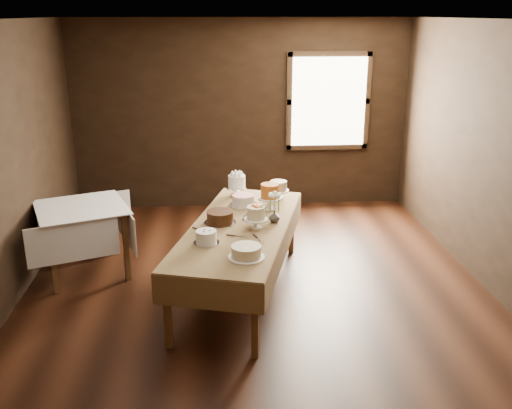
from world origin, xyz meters
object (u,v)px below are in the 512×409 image
object	(u,v)px
cake_flowers	(256,219)
cake_lattice	(243,201)
side_table	(82,215)
cake_server_a	(242,237)
cake_caramel	(270,198)
cake_server_e	(202,232)
cake_meringue	(237,186)
cake_chocolate	(220,218)
cake_cream	(246,252)
cake_speckled	(278,190)
cake_server_b	(260,240)
cake_swirl	(206,238)
cake_server_c	(245,215)
flower_vase	(274,217)
display_table	(240,231)

from	to	relation	value
cake_flowers	cake_lattice	bearing A→B (deg)	96.81
side_table	cake_server_a	xyz separation A→B (m)	(1.75, -0.94, 0.06)
cake_caramel	cake_server_e	world-z (taller)	cake_caramel
side_table	cake_meringue	bearing A→B (deg)	12.51
cake_chocolate	cake_server_e	world-z (taller)	cake_chocolate
cake_flowers	cake_cream	size ratio (longest dim) A/B	0.75
cake_speckled	cake_server_a	distance (m)	1.29
cake_caramel	cake_server_b	xyz separation A→B (m)	(-0.19, -0.91, -0.13)
side_table	cake_swirl	size ratio (longest dim) A/B	4.43
cake_swirl	cake_cream	distance (m)	0.51
cake_lattice	cake_flowers	size ratio (longest dim) A/B	1.45
side_table	cake_server_c	bearing A→B (deg)	-9.95
cake_flowers	cake_server_b	bearing A→B (deg)	-87.76
cake_lattice	cake_chocolate	world-z (taller)	cake_chocolate
cake_flowers	cake_swirl	size ratio (longest dim) A/B	0.90
cake_server_b	cake_server_e	bearing A→B (deg)	-134.02
side_table	cake_flowers	xyz separation A→B (m)	(1.90, -0.72, 0.17)
cake_caramel	flower_vase	bearing A→B (deg)	-88.89
cake_speckled	cake_flowers	world-z (taller)	cake_flowers
cake_swirl	cake_server_c	distance (m)	0.87
side_table	cake_server_e	size ratio (longest dim) A/B	5.11
display_table	cake_chocolate	distance (m)	0.25
display_table	cake_flowers	size ratio (longest dim) A/B	10.69
cake_caramel	cake_chocolate	xyz separation A→B (m)	(-0.56, -0.40, -0.07)
cake_flowers	cake_server_a	world-z (taller)	cake_flowers
cake_lattice	cake_server_a	size ratio (longest dim) A/B	1.50
cake_flowers	cake_server_b	world-z (taller)	cake_flowers
cake_server_b	cake_chocolate	bearing A→B (deg)	-162.27
cake_server_a	cake_server_b	size ratio (longest dim) A/B	1.00
display_table	cake_cream	bearing A→B (deg)	-88.65
cake_chocolate	cake_caramel	bearing A→B (deg)	35.37
side_table	cake_server_e	world-z (taller)	side_table
cake_server_e	cake_swirl	bearing A→B (deg)	-26.78
display_table	cake_server_b	size ratio (longest dim) A/B	11.06
cake_server_c	side_table	bearing A→B (deg)	93.00
cake_caramel	cake_flowers	xyz separation A→B (m)	(-0.20, -0.58, -0.02)
display_table	cake_flowers	bearing A→B (deg)	-30.83
cake_server_a	cake_server_b	xyz separation A→B (m)	(0.16, -0.11, 0.00)
cake_speckled	cake_chocolate	xyz separation A→B (m)	(-0.70, -0.78, -0.04)
display_table	cake_caramel	size ratio (longest dim) A/B	8.67
display_table	cake_swirl	distance (m)	0.58
cake_cream	cake_flowers	bearing A→B (deg)	78.71
cake_flowers	display_table	bearing A→B (deg)	149.17
cake_flowers	flower_vase	xyz separation A→B (m)	(0.21, 0.16, -0.05)
cake_cream	flower_vase	bearing A→B (deg)	68.28
cake_speckled	cake_swirl	size ratio (longest dim) A/B	1.01
cake_speckled	cake_flowers	distance (m)	1.02
flower_vase	cake_speckled	bearing A→B (deg)	80.51
side_table	cake_chocolate	world-z (taller)	cake_chocolate
cake_meringue	flower_vase	world-z (taller)	cake_meringue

